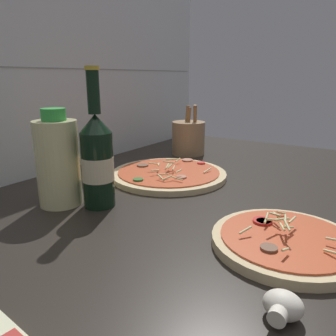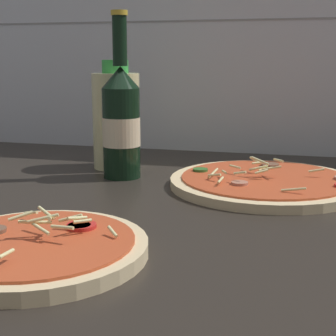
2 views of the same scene
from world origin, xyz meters
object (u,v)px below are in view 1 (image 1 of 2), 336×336
Objects in this scene: pizza_far at (169,174)px; oil_bottle at (58,162)px; pizza_near at (286,241)px; mushroom_left at (283,306)px; utensil_crock at (188,138)px; beer_bottle at (97,159)px.

oil_bottle is (-27.79, 8.37, 8.17)cm from pizza_far.
oil_bottle is at bearing 99.51° from pizza_near.
mushroom_left is 0.28× the size of utensil_crock.
utensil_crock is (49.89, 8.01, -4.09)cm from beer_bottle.
oil_bottle reaches higher than pizza_far.
oil_bottle is 48.65cm from mushroom_left.
oil_bottle reaches higher than mushroom_left.
beer_bottle reaches higher than pizza_near.
pizza_far is (20.50, 35.14, -0.08)cm from pizza_near.
mushroom_left is (-16.25, -3.72, 0.64)cm from pizza_near.
utensil_crock is (25.73, 8.97, 4.82)cm from pizza_far.
utensil_crock is (53.52, 0.60, -3.35)cm from oil_bottle.
pizza_far is at bearing 59.74° from pizza_near.
beer_bottle reaches higher than oil_bottle.
pizza_near is 37.35cm from beer_bottle.
beer_bottle is 42.56cm from mushroom_left.
pizza_near is 1.17× the size of oil_bottle.
pizza_far is 30.15cm from oil_bottle.
beer_bottle is (-24.16, 0.96, 8.91)cm from pizza_far.
pizza_far is 25.77cm from beer_bottle.
mushroom_left is at bearing -100.74° from oil_bottle.
pizza_far is 1.53× the size of oil_bottle.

